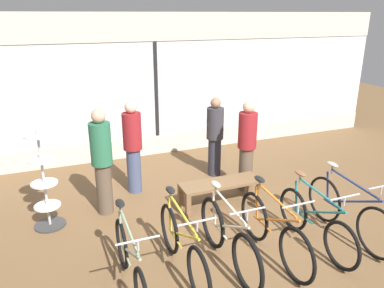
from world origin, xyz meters
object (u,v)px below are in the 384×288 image
object	(u,v)px
customer_near_bench	(102,160)
customer_by_window	(133,145)
customer_near_rack	(215,136)
customer_mid_floor	(247,144)
bicycle_center_right	(273,231)
bicycle_right	(315,223)
bicycle_far_right	(348,212)
accessory_rack	(45,188)
bicycle_far_left	(130,264)
display_bench	(220,186)
bicycle_center_left	(228,239)
bicycle_left	(182,247)

from	to	relation	value
customer_near_bench	customer_by_window	bearing A→B (deg)	43.01
customer_near_rack	customer_mid_floor	bearing A→B (deg)	-72.19
bicycle_center_right	bicycle_right	xyz separation A→B (m)	(0.70, 0.01, -0.02)
bicycle_far_right	accessory_rack	distance (m)	4.55
bicycle_far_left	display_bench	distance (m)	2.41
bicycle_far_right	display_bench	size ratio (longest dim) A/B	1.27
customer_near_bench	customer_near_rack	bearing A→B (deg)	17.58
bicycle_right	customer_near_rack	world-z (taller)	customer_near_rack
bicycle_center_right	bicycle_far_right	xyz separation A→B (m)	(1.31, 0.03, 0.01)
customer_near_rack	customer_mid_floor	world-z (taller)	customer_mid_floor
bicycle_far_left	bicycle_center_left	xyz separation A→B (m)	(1.29, 0.01, 0.02)
customer_near_rack	customer_mid_floor	size ratio (longest dim) A/B	0.95
bicycle_right	customer_by_window	size ratio (longest dim) A/B	0.98
accessory_rack	bicycle_far_right	bearing A→B (deg)	-25.27
bicycle_far_right	customer_near_rack	bearing A→B (deg)	107.32
bicycle_far_left	bicycle_right	world-z (taller)	bicycle_right
customer_near_rack	bicycle_far_left	bearing A→B (deg)	-130.71
accessory_rack	customer_near_rack	xyz separation A→B (m)	(3.24, 0.85, 0.19)
bicycle_far_right	accessory_rack	world-z (taller)	accessory_rack
bicycle_center_right	bicycle_far_right	distance (m)	1.31
customer_by_window	customer_mid_floor	world-z (taller)	customer_by_window
bicycle_far_left	bicycle_center_right	xyz separation A→B (m)	(1.93, -0.06, 0.02)
bicycle_far_left	bicycle_center_left	world-z (taller)	bicycle_center_left
bicycle_center_right	customer_by_window	xyz separation A→B (m)	(-1.27, 2.67, 0.51)
bicycle_far_left	bicycle_far_right	world-z (taller)	bicycle_far_right
bicycle_far_left	customer_mid_floor	distance (m)	3.31
bicycle_far_left	bicycle_far_right	distance (m)	3.24
bicycle_center_left	customer_near_rack	xyz separation A→B (m)	(1.08, 2.74, 0.45)
bicycle_far_left	bicycle_right	bearing A→B (deg)	-1.14
bicycle_far_right	customer_by_window	xyz separation A→B (m)	(-2.58, 2.64, 0.50)
customer_near_rack	customer_by_window	world-z (taller)	customer_by_window
bicycle_left	customer_near_rack	bearing A→B (deg)	57.76
customer_mid_floor	display_bench	bearing A→B (deg)	-149.06
customer_near_rack	customer_near_bench	size ratio (longest dim) A/B	0.91
bicycle_far_right	customer_near_rack	xyz separation A→B (m)	(-0.87, 2.79, 0.44)
accessory_rack	customer_near_rack	size ratio (longest dim) A/B	0.99
bicycle_center_right	customer_mid_floor	distance (m)	2.17
bicycle_left	customer_by_window	bearing A→B (deg)	90.34
bicycle_center_right	customer_near_bench	bearing A→B (deg)	132.65
bicycle_left	customer_near_rack	xyz separation A→B (m)	(1.69, 2.68, 0.46)
bicycle_left	customer_by_window	xyz separation A→B (m)	(-0.02, 2.53, 0.52)
bicycle_far_right	bicycle_left	bearing A→B (deg)	177.59
bicycle_far_left	customer_near_rack	xyz separation A→B (m)	(2.37, 2.76, 0.48)
bicycle_left	display_bench	size ratio (longest dim) A/B	1.26
bicycle_center_left	accessory_rack	bearing A→B (deg)	138.76
bicycle_center_right	display_bench	size ratio (longest dim) A/B	1.24
bicycle_far_right	customer_mid_floor	xyz separation A→B (m)	(-0.61, 1.97, 0.49)
bicycle_right	customer_mid_floor	world-z (taller)	customer_mid_floor
bicycle_left	bicycle_center_left	xyz separation A→B (m)	(0.61, -0.06, 0.01)
bicycle_right	display_bench	xyz separation A→B (m)	(-0.73, 1.55, 0.00)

